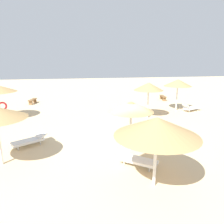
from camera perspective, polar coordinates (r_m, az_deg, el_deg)
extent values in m
plane|color=beige|center=(11.70, 2.49, -9.35)|extent=(80.00, 80.00, 0.00)
cylinder|color=silver|center=(11.02, 5.04, -4.85)|extent=(0.12, 0.12, 2.18)
cone|color=tan|center=(10.67, 5.19, 1.49)|extent=(2.32, 2.32, 0.51)
cylinder|color=silver|center=(17.14, 9.72, 2.30)|extent=(0.12, 0.12, 2.34)
cone|color=tan|center=(16.91, 9.91, 6.86)|extent=(2.32, 2.32, 0.60)
cylinder|color=silver|center=(20.15, 17.18, 3.69)|extent=(0.12, 0.12, 2.36)
cone|color=tan|center=(19.95, 17.48, 7.59)|extent=(2.46, 2.46, 0.61)
cylinder|color=silver|center=(8.10, 11.62, -12.74)|extent=(0.12, 0.12, 2.12)
cone|color=tan|center=(7.60, 12.12, -3.92)|extent=(3.08, 3.08, 0.69)
torus|color=red|center=(18.53, -27.63, 1.42)|extent=(0.71, 0.32, 0.70)
cube|color=white|center=(12.53, -21.88, -7.39)|extent=(1.79, 1.42, 0.12)
cube|color=white|center=(12.71, -18.56, -5.82)|extent=(0.77, 0.81, 0.35)
cylinder|color=silver|center=(12.97, -19.62, -7.26)|extent=(0.06, 0.06, 0.22)
cylinder|color=silver|center=(12.58, -18.88, -7.86)|extent=(0.06, 0.06, 0.22)
cylinder|color=silver|center=(12.64, -24.73, -8.34)|extent=(0.06, 0.06, 0.22)
cylinder|color=silver|center=(12.25, -24.14, -9.00)|extent=(0.06, 0.06, 0.22)
cube|color=white|center=(12.42, 9.56, -6.71)|extent=(1.57, 1.72, 0.12)
cube|color=white|center=(12.75, 6.52, -5.04)|extent=(0.82, 0.80, 0.36)
cylinder|color=silver|center=(12.60, 6.66, -7.11)|extent=(0.06, 0.06, 0.22)
cylinder|color=silver|center=(12.95, 7.77, -6.55)|extent=(0.06, 0.06, 0.22)
cylinder|color=silver|center=(12.03, 11.43, -8.39)|extent=(0.06, 0.06, 0.22)
cylinder|color=silver|center=(12.38, 12.45, -7.76)|extent=(0.06, 0.06, 0.22)
cube|color=white|center=(17.74, 3.89, -0.06)|extent=(1.79, 1.40, 0.12)
cube|color=white|center=(17.92, 1.45, 0.88)|extent=(0.73, 0.79, 0.41)
cylinder|color=silver|center=(17.76, 1.83, -0.59)|extent=(0.06, 0.06, 0.22)
cylinder|color=silver|center=(18.16, 2.27, -0.25)|extent=(0.06, 0.06, 0.22)
cylinder|color=silver|center=(17.43, 5.57, -0.95)|extent=(0.06, 0.06, 0.22)
cylinder|color=silver|center=(17.84, 5.93, -0.59)|extent=(0.06, 0.06, 0.22)
cube|color=white|center=(20.58, 20.89, 1.04)|extent=(1.82, 1.23, 0.12)
cube|color=white|center=(19.90, 19.54, 1.43)|extent=(0.68, 0.77, 0.42)
cylinder|color=silver|center=(20.02, 20.29, 0.23)|extent=(0.06, 0.06, 0.22)
cylinder|color=silver|center=(20.28, 19.32, 0.49)|extent=(0.06, 0.06, 0.22)
cylinder|color=silver|center=(20.96, 22.32, 0.66)|extent=(0.06, 0.06, 0.22)
cylinder|color=silver|center=(21.21, 21.37, 0.90)|extent=(0.06, 0.06, 0.22)
cube|color=white|center=(9.71, 7.16, -12.90)|extent=(1.72, 1.57, 0.12)
cube|color=white|center=(9.90, 2.84, -10.85)|extent=(0.79, 0.81, 0.37)
cylinder|color=silver|center=(9.82, 3.30, -13.58)|extent=(0.06, 0.06, 0.22)
cylinder|color=silver|center=(10.17, 4.41, -12.55)|extent=(0.06, 0.06, 0.22)
cylinder|color=silver|center=(9.43, 10.09, -15.09)|extent=(0.06, 0.06, 0.22)
cylinder|color=silver|center=(9.79, 10.98, -13.93)|extent=(0.06, 0.06, 0.22)
cube|color=brown|center=(23.81, -20.80, 3.19)|extent=(0.69, 1.55, 0.08)
cube|color=brown|center=(23.36, -21.25, 2.33)|extent=(0.38, 0.19, 0.41)
cube|color=brown|center=(24.35, -20.27, 2.88)|extent=(0.38, 0.19, 0.41)
cube|color=brown|center=(24.94, 13.67, 4.20)|extent=(0.54, 1.53, 0.08)
cube|color=brown|center=(24.47, 14.02, 3.40)|extent=(0.37, 0.15, 0.41)
cube|color=brown|center=(25.50, 13.27, 3.88)|extent=(0.37, 0.15, 0.41)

